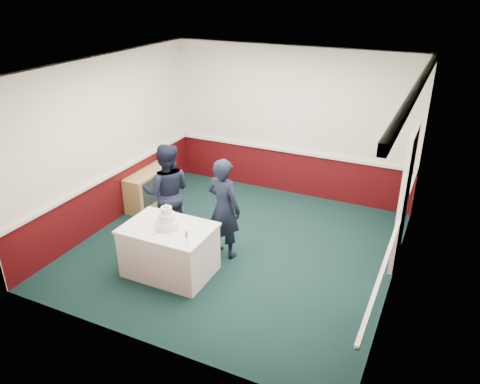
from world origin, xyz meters
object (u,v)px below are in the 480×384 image
at_px(sideboard, 150,188).
at_px(cake_table, 169,250).
at_px(cake_knife, 158,233).
at_px(person_man, 167,192).
at_px(wedding_cake, 167,221).
at_px(person_woman, 224,208).
at_px(champagne_flute, 187,235).

xyz_separation_m(sideboard, cake_table, (1.66, -1.86, 0.05)).
distance_m(cake_knife, person_man, 1.24).
relative_size(wedding_cake, cake_knife, 1.65).
relative_size(cake_table, person_woman, 0.79).
xyz_separation_m(champagne_flute, person_man, (-1.10, 1.18, -0.07)).
xyz_separation_m(wedding_cake, champagne_flute, (0.50, -0.28, 0.03)).
bearing_deg(champagne_flute, wedding_cake, 150.75).
bearing_deg(champagne_flute, person_woman, 89.24).
bearing_deg(sideboard, person_woman, -25.42).
bearing_deg(champagne_flute, person_man, 132.78).
bearing_deg(sideboard, cake_table, -48.21).
xyz_separation_m(wedding_cake, person_woman, (0.51, 0.82, -0.07)).
bearing_deg(cake_table, person_man, 123.38).
relative_size(cake_knife, person_woman, 0.13).
height_order(cake_knife, person_woman, person_woman).
distance_m(champagne_flute, person_woman, 1.11).
bearing_deg(sideboard, wedding_cake, -48.21).
bearing_deg(wedding_cake, cake_table, -90.00).
distance_m(sideboard, person_woman, 2.45).
bearing_deg(cake_knife, person_man, 139.16).
bearing_deg(person_woman, cake_table, 71.05).
xyz_separation_m(cake_table, wedding_cake, (-0.00, 0.00, 0.50)).
distance_m(wedding_cake, person_woman, 0.97).
bearing_deg(person_woman, sideboard, -12.35).
height_order(sideboard, cake_knife, cake_knife).
bearing_deg(cake_table, sideboard, 131.79).
bearing_deg(cake_knife, champagne_flute, 13.44).
bearing_deg(sideboard, cake_knife, -51.62).
height_order(cake_table, cake_knife, cake_knife).
height_order(cake_table, person_man, person_man).
height_order(champagne_flute, person_woman, person_woman).
bearing_deg(person_man, person_woman, 148.98).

